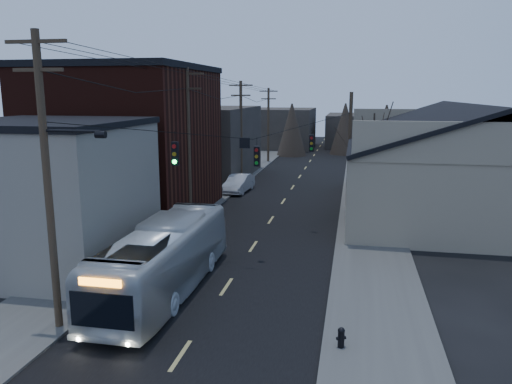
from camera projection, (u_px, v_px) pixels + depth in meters
road_surface at (290, 192)px, 43.24m from camera, size 9.00×110.00×0.02m
sidewalk_left at (217, 188)px, 44.47m from camera, size 4.00×110.00×0.12m
sidewalk_right at (366, 194)px, 42.00m from camera, size 4.00×110.00×0.12m
building_clapboard at (50, 197)px, 24.06m from camera, size 8.00×8.00×7.00m
building_brick at (129, 143)px, 34.54m from camera, size 10.00×12.00×10.00m
building_left_far at (204, 143)px, 50.13m from camera, size 9.00×14.00×7.00m
warehouse at (463, 175)px, 35.45m from camera, size 16.16×20.60×7.73m
building_far_left at (280, 128)px, 77.47m from camera, size 10.00×12.00×6.00m
building_far_right at (365, 130)px, 79.91m from camera, size 12.00×14.00×5.00m
bare_tree at (372, 170)px, 31.69m from camera, size 0.40×0.40×7.20m
utility_lines at (239, 140)px, 37.23m from camera, size 11.24×45.28×10.50m
bus at (164, 259)px, 21.22m from camera, size 2.60×10.90×3.03m
parked_car at (239, 183)px, 42.89m from camera, size 1.99×4.78×1.54m
fire_hydrant at (341, 337)px, 16.57m from camera, size 0.34×0.24×0.70m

